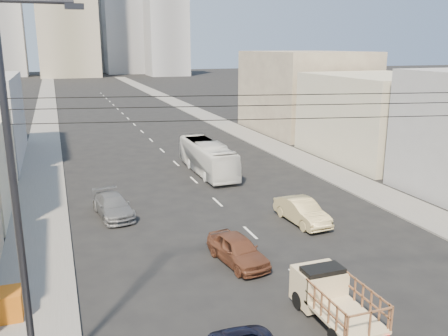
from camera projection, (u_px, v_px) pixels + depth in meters
sidewalk_left at (46, 115)px, 75.13m from camera, size 3.50×180.00×0.12m
sidewalk_right at (189, 108)px, 82.76m from camera, size 3.50×180.00×0.12m
lane_dashes at (138, 128)px, 63.45m from camera, size 0.15×104.00×0.01m
flatbed_pickup at (333, 295)px, 18.74m from camera, size 1.95×4.41×1.90m
city_bus at (207, 157)px, 40.66m from camera, size 2.43×9.93×2.76m
sedan_brown at (238, 250)px, 23.84m from camera, size 2.35×4.48×1.45m
sedan_tan at (302, 211)px, 29.27m from camera, size 1.88×4.63×1.49m
sedan_grey at (113, 206)px, 30.44m from camera, size 2.52×4.95×1.38m
streetlamp_left at (19, 200)px, 13.45m from camera, size 2.36×0.25×12.00m
overhead_wires at (415, 104)px, 14.24m from camera, size 23.01×5.02×0.72m
bldg_right_mid at (381, 117)px, 45.99m from camera, size 11.00×14.00×8.00m
bldg_right_far at (305, 92)px, 60.50m from camera, size 12.00×16.00×10.00m
midrise_ne at (124, 21)px, 184.68m from camera, size 16.00×16.00×40.00m
midrise_nw at (1, 27)px, 166.58m from camera, size 15.00×15.00×34.00m
midrise_back at (89, 17)px, 193.96m from camera, size 18.00×18.00×44.00m
midrise_east at (167, 36)px, 171.85m from camera, size 14.00×14.00×28.00m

